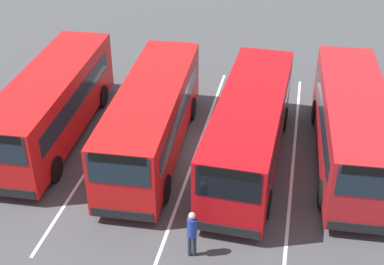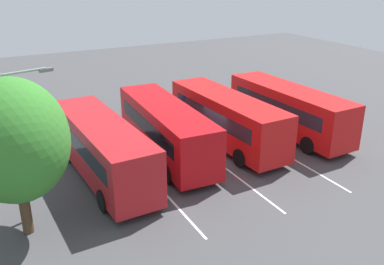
{
  "view_description": "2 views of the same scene",
  "coord_description": "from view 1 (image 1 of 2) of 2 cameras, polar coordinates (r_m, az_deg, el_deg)",
  "views": [
    {
      "loc": [
        19.03,
        3.51,
        12.79
      ],
      "look_at": [
        0.64,
        -0.13,
        1.19
      ],
      "focal_mm": 50.06,
      "sensor_mm": 36.0,
      "label": 1
    },
    {
      "loc": [
        -20.06,
        11.52,
        10.44
      ],
      "look_at": [
        -0.05,
        0.94,
        1.51
      ],
      "focal_mm": 39.74,
      "sensor_mm": 36.0,
      "label": 2
    }
  ],
  "objects": [
    {
      "name": "bus_center_left",
      "position": [
        22.1,
        -4.31,
        1.59
      ],
      "size": [
        9.82,
        2.84,
        3.11
      ],
      "rotation": [
        0.0,
        0.0,
        0.03
      ],
      "color": "red",
      "rests_on": "ground"
    },
    {
      "name": "bus_far_right",
      "position": [
        22.39,
        16.67,
        0.65
      ],
      "size": [
        9.83,
        2.9,
        3.11
      ],
      "rotation": [
        0.0,
        0.0,
        0.04
      ],
      "color": "#AD191E",
      "rests_on": "ground"
    },
    {
      "name": "ground_plane",
      "position": [
        23.2,
        0.61,
        -1.72
      ],
      "size": [
        71.92,
        71.92,
        0.0
      ],
      "primitive_type": "plane",
      "color": "#424244"
    },
    {
      "name": "lane_stripe_inner_right",
      "position": [
        22.93,
        10.75,
        -2.78
      ],
      "size": [
        14.98,
        0.3,
        0.01
      ],
      "primitive_type": "cube",
      "rotation": [
        0.0,
        0.0,
        -0.01
      ],
      "color": "silver",
      "rests_on": "ground"
    },
    {
      "name": "pedestrian",
      "position": [
        17.46,
        0.0,
        -10.4
      ],
      "size": [
        0.37,
        0.37,
        1.81
      ],
      "rotation": [
        0.0,
        0.0,
        3.33
      ],
      "color": "#232833",
      "rests_on": "ground"
    },
    {
      "name": "bus_far_left",
      "position": [
        23.9,
        -14.67,
        3.05
      ],
      "size": [
        9.81,
        2.83,
        3.11
      ],
      "rotation": [
        0.0,
        0.0,
        0.03
      ],
      "color": "red",
      "rests_on": "ground"
    },
    {
      "name": "lane_stripe_outer_left",
      "position": [
        24.16,
        -9.0,
        -0.65
      ],
      "size": [
        14.98,
        0.3,
        0.01
      ],
      "primitive_type": "cube",
      "rotation": [
        0.0,
        0.0,
        -0.01
      ],
      "color": "silver",
      "rests_on": "ground"
    },
    {
      "name": "bus_center_right",
      "position": [
        21.42,
        6.15,
        0.43
      ],
      "size": [
        9.84,
        2.92,
        3.11
      ],
      "rotation": [
        0.0,
        0.0,
        -0.05
      ],
      "color": "#B70C11",
      "rests_on": "ground"
    },
    {
      "name": "lane_stripe_inner_left",
      "position": [
        23.19,
        0.61,
        -1.72
      ],
      "size": [
        14.98,
        0.3,
        0.01
      ],
      "primitive_type": "cube",
      "rotation": [
        0.0,
        0.0,
        -0.01
      ],
      "color": "silver",
      "rests_on": "ground"
    }
  ]
}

